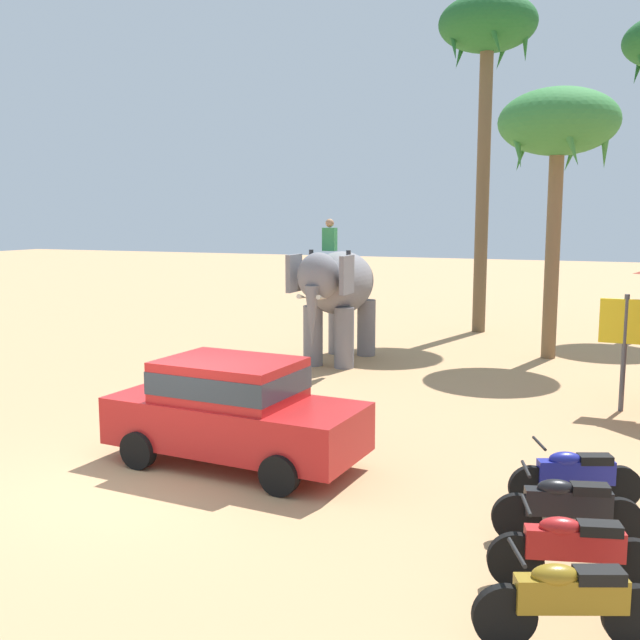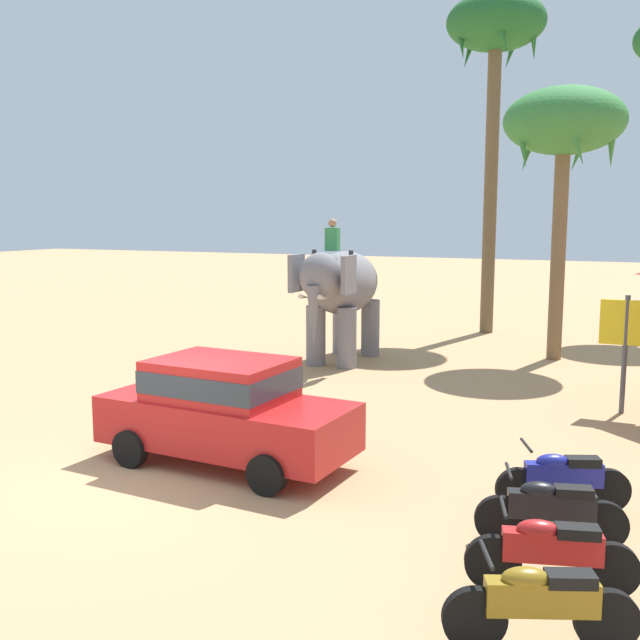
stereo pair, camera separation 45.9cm
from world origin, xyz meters
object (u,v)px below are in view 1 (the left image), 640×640
(motorcycle_second_in_row, at_px, (573,548))
(motorcycle_mid_row, at_px, (567,507))
(palm_tree_behind_elephant, at_px, (558,129))
(signboard_yellow, at_px, (625,329))
(palm_tree_left_of_road, at_px, (487,39))
(elephant_with_mahout, at_px, (338,289))
(motorcycle_nearest_camera, at_px, (570,599))
(motorcycle_fourth_in_row, at_px, (575,476))
(car_sedan_foreground, at_px, (233,408))

(motorcycle_second_in_row, relative_size, motorcycle_mid_row, 1.00)
(palm_tree_behind_elephant, distance_m, signboard_yellow, 7.30)
(palm_tree_behind_elephant, xyz_separation_m, palm_tree_left_of_road, (-2.71, 3.96, 3.40))
(motorcycle_mid_row, xyz_separation_m, signboard_yellow, (0.53, 6.86, 1.22))
(elephant_with_mahout, relative_size, palm_tree_behind_elephant, 0.53)
(motorcycle_second_in_row, bearing_deg, signboard_yellow, 87.27)
(motorcycle_nearest_camera, xyz_separation_m, palm_tree_left_of_road, (-4.33, 18.40, 9.22))
(motorcycle_mid_row, bearing_deg, motorcycle_fourth_in_row, 89.36)
(motorcycle_mid_row, bearing_deg, palm_tree_left_of_road, 104.37)
(motorcycle_fourth_in_row, bearing_deg, motorcycle_mid_row, -90.64)
(car_sedan_foreground, relative_size, palm_tree_behind_elephant, 0.57)
(motorcycle_mid_row, xyz_separation_m, palm_tree_behind_elephant, (-1.43, 12.18, 5.82))
(motorcycle_second_in_row, xyz_separation_m, motorcycle_fourth_in_row, (-0.14, 2.31, 0.00))
(motorcycle_second_in_row, bearing_deg, motorcycle_mid_row, 97.43)
(elephant_with_mahout, distance_m, motorcycle_nearest_camera, 13.57)
(car_sedan_foreground, relative_size, motorcycle_second_in_row, 2.38)
(motorcycle_fourth_in_row, xyz_separation_m, palm_tree_left_of_road, (-4.15, 14.98, 9.22))
(motorcycle_nearest_camera, bearing_deg, motorcycle_mid_row, 94.96)
(palm_tree_left_of_road, bearing_deg, motorcycle_fourth_in_row, -74.52)
(motorcycle_nearest_camera, bearing_deg, motorcycle_fourth_in_row, 93.06)
(motorcycle_fourth_in_row, distance_m, signboard_yellow, 5.85)
(motorcycle_second_in_row, relative_size, signboard_yellow, 0.73)
(elephant_with_mahout, xyz_separation_m, motorcycle_second_in_row, (6.83, -10.50, -1.53))
(motorcycle_second_in_row, height_order, motorcycle_fourth_in_row, same)
(signboard_yellow, bearing_deg, elephant_with_mahout, 161.00)
(motorcycle_fourth_in_row, bearing_deg, palm_tree_left_of_road, 105.48)
(motorcycle_nearest_camera, relative_size, motorcycle_fourth_in_row, 1.00)
(motorcycle_mid_row, distance_m, palm_tree_left_of_road, 19.04)
(motorcycle_fourth_in_row, bearing_deg, motorcycle_nearest_camera, -86.94)
(elephant_with_mahout, relative_size, motorcycle_mid_row, 2.21)
(motorcycle_fourth_in_row, relative_size, palm_tree_left_of_road, 0.15)
(motorcycle_mid_row, bearing_deg, signboard_yellow, 85.56)
(motorcycle_nearest_camera, bearing_deg, palm_tree_behind_elephant, 96.43)
(motorcycle_second_in_row, bearing_deg, elephant_with_mahout, 123.07)
(motorcycle_second_in_row, xyz_separation_m, palm_tree_left_of_road, (-4.29, 17.29, 9.22))
(elephant_with_mahout, bearing_deg, motorcycle_mid_row, -54.43)
(palm_tree_behind_elephant, height_order, palm_tree_left_of_road, palm_tree_left_of_road)
(motorcycle_mid_row, xyz_separation_m, palm_tree_left_of_road, (-4.14, 16.14, 9.22))
(motorcycle_second_in_row, bearing_deg, motorcycle_nearest_camera, -87.63)
(car_sedan_foreground, relative_size, motorcycle_mid_row, 2.39)
(elephant_with_mahout, xyz_separation_m, signboard_yellow, (7.22, -2.49, -0.30))
(car_sedan_foreground, distance_m, motorcycle_fourth_in_row, 5.19)
(car_sedan_foreground, relative_size, signboard_yellow, 1.75)
(palm_tree_behind_elephant, bearing_deg, car_sedan_foreground, -108.30)
(elephant_with_mahout, xyz_separation_m, motorcycle_fourth_in_row, (6.70, -8.19, -1.53))
(car_sedan_foreground, xyz_separation_m, motorcycle_second_in_row, (5.30, -2.10, -0.46))
(motorcycle_nearest_camera, height_order, motorcycle_mid_row, same)
(car_sedan_foreground, xyz_separation_m, palm_tree_left_of_road, (1.01, 15.20, 8.75))
(palm_tree_behind_elephant, relative_size, palm_tree_left_of_road, 0.67)
(motorcycle_nearest_camera, xyz_separation_m, motorcycle_fourth_in_row, (-0.18, 3.42, 0.00))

